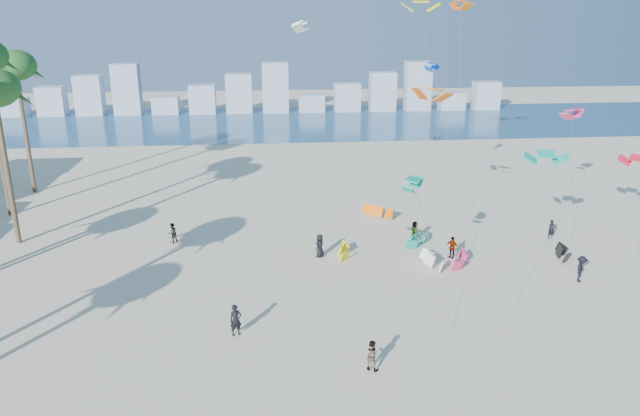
{
  "coord_description": "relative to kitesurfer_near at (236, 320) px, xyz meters",
  "views": [
    {
      "loc": [
        -0.63,
        -23.48,
        17.82
      ],
      "look_at": [
        3.0,
        16.0,
        4.5
      ],
      "focal_mm": 34.24,
      "sensor_mm": 36.0,
      "label": 1
    }
  ],
  "objects": [
    {
      "name": "ground",
      "position": [
        2.56,
        -7.26,
        -0.94
      ],
      "size": [
        220.0,
        220.0,
        0.0
      ],
      "primitive_type": "plane",
      "color": "beige",
      "rests_on": "ground"
    },
    {
      "name": "grounded_kites",
      "position": [
        13.69,
        11.48,
        -0.48
      ],
      "size": [
        17.44,
        13.8,
        0.97
      ],
      "color": "yellow",
      "rests_on": "ground"
    },
    {
      "name": "ocean",
      "position": [
        2.56,
        64.74,
        -0.93
      ],
      "size": [
        220.0,
        220.0,
        0.0
      ],
      "primitive_type": "plane",
      "color": "navy",
      "rests_on": "ground"
    },
    {
      "name": "distant_skyline",
      "position": [
        1.38,
        74.74,
        2.15
      ],
      "size": [
        85.0,
        3.0,
        8.4
      ],
      "color": "#9EADBF",
      "rests_on": "ground"
    },
    {
      "name": "kitesurfers_far",
      "position": [
        12.91,
        10.31,
        -0.08
      ],
      "size": [
        30.74,
        10.85,
        1.83
      ],
      "color": "black",
      "rests_on": "ground"
    },
    {
      "name": "kitesurfer_mid",
      "position": [
        7.01,
        -4.07,
        -0.11
      ],
      "size": [
        1.01,
        0.94,
        1.66
      ],
      "primitive_type": "imported",
      "rotation": [
        0.0,
        0.0,
        2.64
      ],
      "color": "gray",
      "rests_on": "ground"
    },
    {
      "name": "kitesurfer_near",
      "position": [
        0.0,
        0.0,
        0.0
      ],
      "size": [
        0.78,
        0.63,
        1.87
      ],
      "primitive_type": "imported",
      "rotation": [
        0.0,
        0.0,
        0.3
      ],
      "color": "black",
      "rests_on": "ground"
    },
    {
      "name": "flying_kites",
      "position": [
        18.45,
        17.6,
        12.27
      ],
      "size": [
        27.51,
        32.62,
        18.65
      ],
      "color": "#0DA582",
      "rests_on": "ground"
    }
  ]
}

